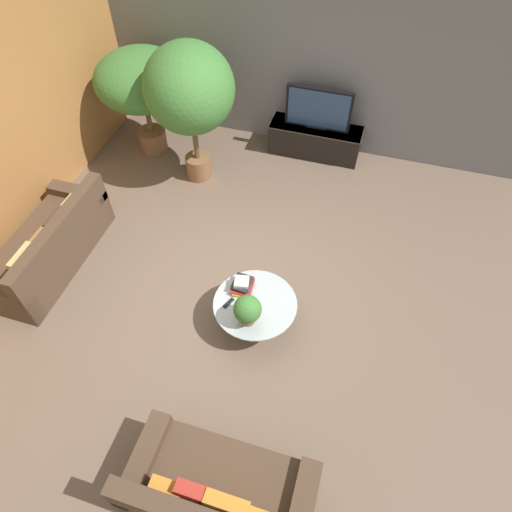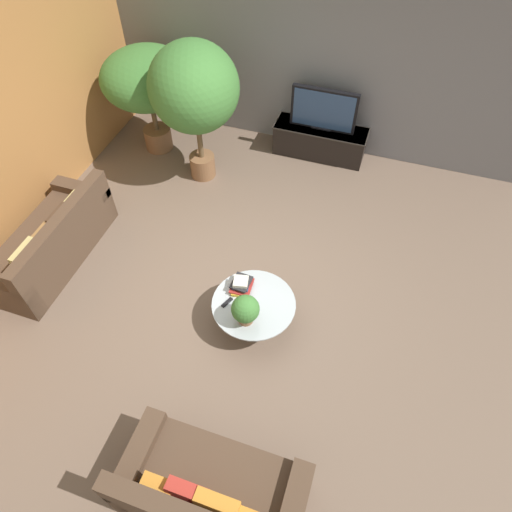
{
  "view_description": "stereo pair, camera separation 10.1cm",
  "coord_description": "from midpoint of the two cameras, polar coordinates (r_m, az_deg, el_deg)",
  "views": [
    {
      "loc": [
        1.19,
        -3.34,
        4.82
      ],
      "look_at": [
        0.16,
        0.04,
        0.55
      ],
      "focal_mm": 32.0,
      "sensor_mm": 36.0,
      "label": 1
    },
    {
      "loc": [
        1.28,
        -3.31,
        4.82
      ],
      "look_at": [
        0.16,
        0.04,
        0.55
      ],
      "focal_mm": 32.0,
      "sensor_mm": 36.0,
      "label": 2
    }
  ],
  "objects": [
    {
      "name": "book_stack",
      "position": [
        5.41,
        -1.37,
        -3.57
      ],
      "size": [
        0.26,
        0.3,
        0.15
      ],
      "color": "gold",
      "rests_on": "coffee_table"
    },
    {
      "name": "ground_plane",
      "position": [
        5.99,
        -1.09,
        -3.3
      ],
      "size": [
        24.0,
        24.0,
        0.0
      ],
      "primitive_type": "plane",
      "color": "brown"
    },
    {
      "name": "couch_by_wall",
      "position": [
        6.59,
        -23.77,
        1.52
      ],
      "size": [
        0.84,
        1.94,
        0.84
      ],
      "rotation": [
        0.0,
        0.0,
        -1.57
      ],
      "color": "#4C3828",
      "rests_on": "ground"
    },
    {
      "name": "media_console",
      "position": [
        7.8,
        8.36,
        14.08
      ],
      "size": [
        1.5,
        0.5,
        0.51
      ],
      "color": "black",
      "rests_on": "ground"
    },
    {
      "name": "potted_plant_tabletop",
      "position": [
        5.03,
        -0.76,
        -6.74
      ],
      "size": [
        0.32,
        0.32,
        0.39
      ],
      "color": "brown",
      "rests_on": "coffee_table"
    },
    {
      "name": "back_wall_stone",
      "position": [
        7.48,
        7.74,
        23.57
      ],
      "size": [
        7.4,
        0.12,
        3.0
      ],
      "primitive_type": "cube",
      "color": "slate",
      "rests_on": "ground"
    },
    {
      "name": "potted_palm_corner",
      "position": [
        6.67,
        -7.29,
        19.87
      ],
      "size": [
        1.26,
        1.26,
        2.14
      ],
      "color": "brown",
      "rests_on": "ground"
    },
    {
      "name": "coffee_table",
      "position": [
        5.43,
        0.25,
        -6.61
      ],
      "size": [
        0.99,
        0.99,
        0.38
      ],
      "color": "#756656",
      "rests_on": "ground"
    },
    {
      "name": "remote_black",
      "position": [
        5.34,
        -3.09,
        -5.82
      ],
      "size": [
        0.1,
        0.16,
        0.02
      ],
      "primitive_type": "cube",
      "rotation": [
        0.0,
        0.0,
        -0.41
      ],
      "color": "black",
      "rests_on": "coffee_table"
    },
    {
      "name": "potted_palm_tall",
      "position": [
        7.54,
        -13.06,
        20.56
      ],
      "size": [
        1.39,
        1.39,
        1.69
      ],
      "color": "brown",
      "rests_on": "ground"
    },
    {
      "name": "television",
      "position": [
        7.48,
        8.87,
        17.61
      ],
      "size": [
        1.03,
        0.13,
        0.67
      ],
      "color": "black",
      "rests_on": "media_console"
    },
    {
      "name": "couch_near_entry",
      "position": [
        4.65,
        -4.94,
        -27.5
      ],
      "size": [
        1.67,
        0.84,
        0.84
      ],
      "rotation": [
        0.0,
        0.0,
        3.14
      ],
      "color": "#4C3828",
      "rests_on": "ground"
    }
  ]
}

